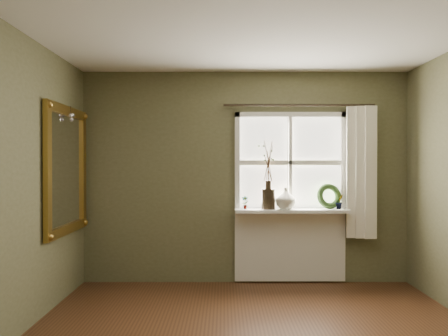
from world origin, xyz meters
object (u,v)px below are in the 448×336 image
dark_jug (268,199)px  wreath (329,199)px  cream_vase (286,198)px  gilt_mirror (67,170)px

dark_jug → wreath: (0.74, 0.04, -0.00)m
cream_vase → wreath: size_ratio=0.83×
gilt_mirror → cream_vase: bearing=12.6°
wreath → dark_jug: bearing=170.5°
cream_vase → gilt_mirror: bearing=-167.4°
dark_jug → wreath: bearing=3.1°
dark_jug → gilt_mirror: gilt_mirror is taller
wreath → cream_vase: bearing=171.7°
wreath → gilt_mirror: 3.06m
dark_jug → gilt_mirror: 2.33m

